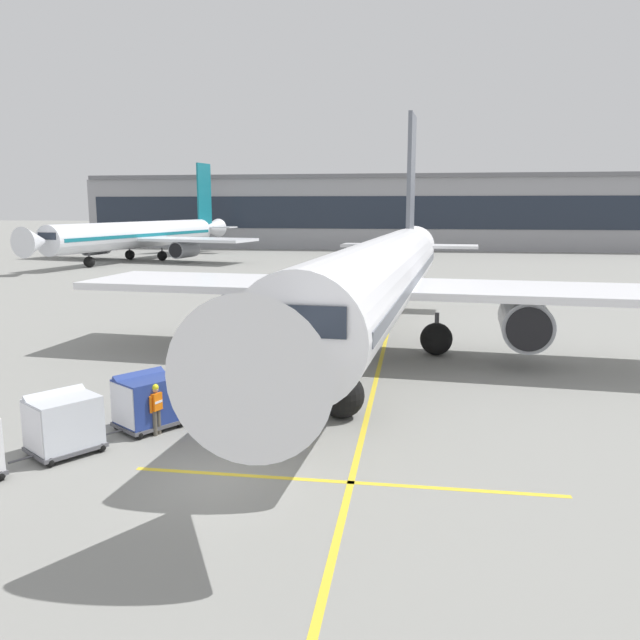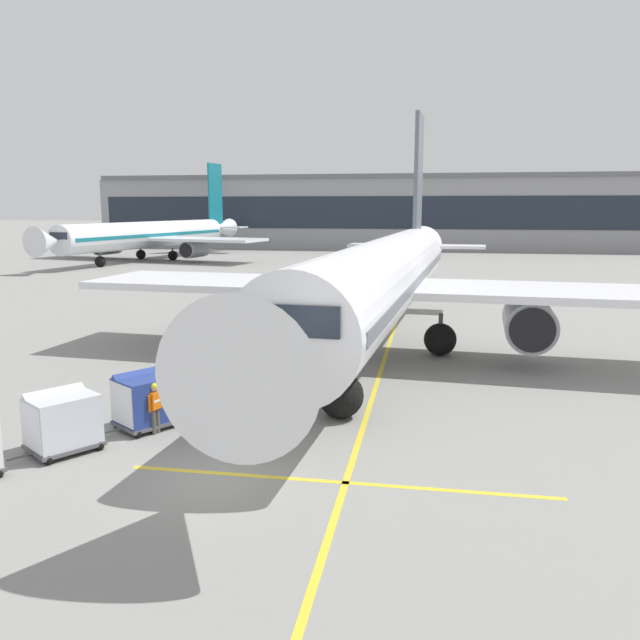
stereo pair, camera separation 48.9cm
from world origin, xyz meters
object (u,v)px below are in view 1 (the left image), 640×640
at_px(parked_airplane, 380,279).
at_px(belt_loader, 240,388).
at_px(baggage_cart_second, 63,422).
at_px(ground_crew_marshaller, 256,391).
at_px(ground_crew_by_loader, 156,406).
at_px(distant_airplane, 141,235).
at_px(ground_crew_by_carts, 221,388).
at_px(baggage_cart_lead, 147,400).
at_px(ground_crew_wingwalker, 227,400).
at_px(safety_cone_engine_keepout, 274,365).

height_order(parked_airplane, belt_loader, parked_airplane).
relative_size(baggage_cart_second, ground_crew_marshaller, 1.55).
relative_size(baggage_cart_second, ground_crew_by_loader, 1.55).
height_order(belt_loader, baggage_cart_second, belt_loader).
bearing_deg(distant_airplane, ground_crew_by_carts, -63.54).
bearing_deg(ground_crew_by_carts, baggage_cart_lead, -140.54).
distance_m(baggage_cart_second, distant_airplane, 72.19).
bearing_deg(ground_crew_by_loader, ground_crew_wingwalker, 24.67).
bearing_deg(ground_crew_wingwalker, ground_crew_marshaller, 57.38).
bearing_deg(safety_cone_engine_keepout, parked_airplane, 42.55).
height_order(ground_crew_by_loader, ground_crew_wingwalker, same).
height_order(parked_airplane, ground_crew_by_carts, parked_airplane).
bearing_deg(belt_loader, ground_crew_wingwalker, -87.25).
xyz_separation_m(parked_airplane, ground_crew_by_carts, (-5.06, -10.22, -2.92)).
xyz_separation_m(baggage_cart_lead, ground_crew_by_carts, (2.08, 1.71, -0.00)).
relative_size(ground_crew_by_loader, distant_airplane, 0.04).
xyz_separation_m(parked_airplane, belt_loader, (-4.56, -9.55, -3.06)).
bearing_deg(baggage_cart_second, safety_cone_engine_keepout, 67.58).
height_order(ground_crew_wingwalker, distant_airplane, distant_airplane).
distance_m(parked_airplane, ground_crew_wingwalker, 12.71).
height_order(belt_loader, ground_crew_wingwalker, belt_loader).
bearing_deg(baggage_cart_second, ground_crew_wingwalker, 34.07).
xyz_separation_m(belt_loader, ground_crew_wingwalker, (0.10, -1.99, 0.14)).
xyz_separation_m(ground_crew_by_carts, ground_crew_wingwalker, (0.60, -1.31, 0.00)).
height_order(baggage_cart_lead, baggage_cart_second, same).
bearing_deg(baggage_cart_lead, distant_airplane, 114.32).
bearing_deg(belt_loader, baggage_cart_lead, -137.23).
bearing_deg(safety_cone_engine_keepout, belt_loader, -90.67).
bearing_deg(distant_airplane, ground_crew_by_loader, -65.45).
xyz_separation_m(belt_loader, baggage_cart_lead, (-2.58, -2.39, 0.15)).
relative_size(ground_crew_by_loader, safety_cone_engine_keepout, 2.23).
bearing_deg(baggage_cart_second, baggage_cart_lead, 57.23).
relative_size(baggage_cart_lead, baggage_cart_second, 1.00).
relative_size(ground_crew_by_loader, ground_crew_marshaller, 1.00).
xyz_separation_m(baggage_cart_second, ground_crew_wingwalker, (4.28, 2.90, -0.00)).
relative_size(parked_airplane, baggage_cart_lead, 14.98).
bearing_deg(ground_crew_marshaller, distant_airplane, 117.38).
relative_size(baggage_cart_lead, ground_crew_by_loader, 1.55).
distance_m(belt_loader, safety_cone_engine_keepout, 5.44).
relative_size(baggage_cart_second, ground_crew_by_carts, 1.55).
height_order(ground_crew_by_loader, ground_crew_by_carts, same).
relative_size(parked_airplane, ground_crew_wingwalker, 23.15).
bearing_deg(ground_crew_by_loader, parked_airplane, 62.25).
bearing_deg(baggage_cart_lead, ground_crew_by_carts, 39.46).
bearing_deg(baggage_cart_second, ground_crew_by_loader, 41.58).
bearing_deg(distant_airplane, parked_airplane, -55.33).
bearing_deg(ground_crew_marshaller, parked_airplane, 70.25).
bearing_deg(ground_crew_by_carts, distant_airplane, 116.46).
xyz_separation_m(parked_airplane, ground_crew_marshaller, (-3.73, -10.37, -2.92)).
distance_m(baggage_cart_lead, baggage_cart_second, 2.97).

